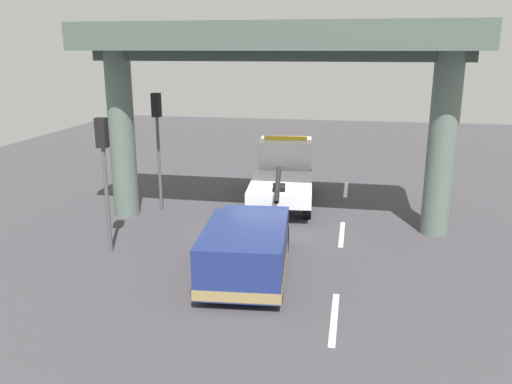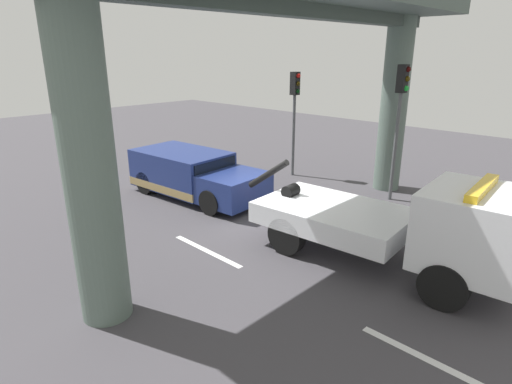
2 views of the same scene
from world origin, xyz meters
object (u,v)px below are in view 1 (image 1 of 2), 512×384
tow_truck_white (284,171)px  traffic_light_near (104,156)px  traffic_cone_orange (228,216)px  traffic_light_far (158,126)px  towed_van_green (247,248)px

tow_truck_white → traffic_light_near: 8.70m
traffic_cone_orange → traffic_light_far: bearing=69.0°
tow_truck_white → towed_van_green: bearing=-179.5°
towed_van_green → traffic_cone_orange: (4.24, 1.62, -0.47)m
towed_van_green → traffic_light_near: traffic_light_near is taller
traffic_light_near → traffic_cone_orange: bearing=-42.0°
towed_van_green → traffic_light_near: (0.90, 4.63, 2.33)m
towed_van_green → traffic_cone_orange: 4.56m
towed_van_green → traffic_light_near: bearing=79.0°
towed_van_green → traffic_light_far: bearing=40.6°
tow_truck_white → towed_van_green: size_ratio=1.37×
traffic_light_far → traffic_cone_orange: size_ratio=7.21×
towed_van_green → traffic_cone_orange: towed_van_green is taller
tow_truck_white → traffic_light_near: bearing=147.5°
traffic_light_near → traffic_cone_orange: traffic_light_near is taller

